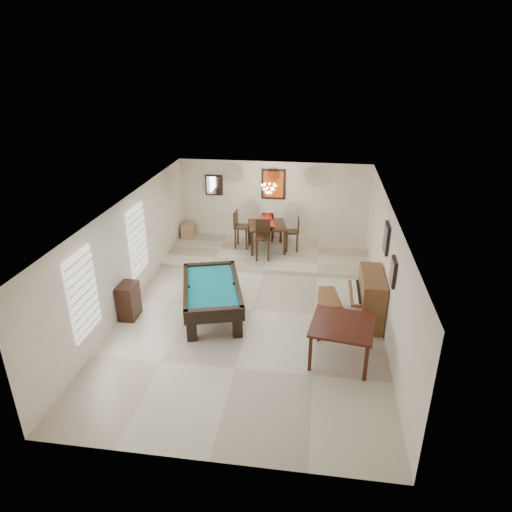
% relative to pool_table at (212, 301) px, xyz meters
% --- Properties ---
extents(ground_plane, '(6.00, 9.00, 0.02)m').
position_rel_pool_table_xyz_m(ground_plane, '(0.89, 0.37, -0.40)').
color(ground_plane, beige).
extents(wall_back, '(6.00, 0.04, 2.60)m').
position_rel_pool_table_xyz_m(wall_back, '(0.89, 4.87, 0.91)').
color(wall_back, silver).
rests_on(wall_back, ground_plane).
extents(wall_front, '(6.00, 0.04, 2.60)m').
position_rel_pool_table_xyz_m(wall_front, '(0.89, -4.13, 0.91)').
color(wall_front, silver).
rests_on(wall_front, ground_plane).
extents(wall_left, '(0.04, 9.00, 2.60)m').
position_rel_pool_table_xyz_m(wall_left, '(-2.11, 0.37, 0.91)').
color(wall_left, silver).
rests_on(wall_left, ground_plane).
extents(wall_right, '(0.04, 9.00, 2.60)m').
position_rel_pool_table_xyz_m(wall_right, '(3.89, 0.37, 0.91)').
color(wall_right, silver).
rests_on(wall_right, ground_plane).
extents(ceiling, '(6.00, 9.00, 0.04)m').
position_rel_pool_table_xyz_m(ceiling, '(0.89, 0.37, 2.21)').
color(ceiling, white).
rests_on(ceiling, wall_back).
extents(dining_step, '(6.00, 2.50, 0.12)m').
position_rel_pool_table_xyz_m(dining_step, '(0.89, 3.62, -0.33)').
color(dining_step, beige).
rests_on(dining_step, ground_plane).
extents(window_left_front, '(0.06, 1.00, 1.70)m').
position_rel_pool_table_xyz_m(window_left_front, '(-2.08, -1.83, 1.01)').
color(window_left_front, white).
rests_on(window_left_front, wall_left).
extents(window_left_rear, '(0.06, 1.00, 1.70)m').
position_rel_pool_table_xyz_m(window_left_rear, '(-2.08, 0.97, 1.01)').
color(window_left_rear, white).
rests_on(window_left_rear, wall_left).
extents(pool_table, '(1.87, 2.61, 0.78)m').
position_rel_pool_table_xyz_m(pool_table, '(0.00, 0.00, 0.00)').
color(pool_table, black).
rests_on(pool_table, ground_plane).
extents(square_table, '(1.37, 1.37, 0.83)m').
position_rel_pool_table_xyz_m(square_table, '(2.92, -1.28, 0.02)').
color(square_table, '#33130C').
rests_on(square_table, ground_plane).
extents(upright_piano, '(0.78, 1.39, 1.16)m').
position_rel_pool_table_xyz_m(upright_piano, '(3.48, 0.30, 0.19)').
color(upright_piano, brown).
rests_on(upright_piano, ground_plane).
extents(piano_bench, '(0.55, 1.03, 0.54)m').
position_rel_pool_table_xyz_m(piano_bench, '(2.71, 0.33, -0.12)').
color(piano_bench, brown).
rests_on(piano_bench, ground_plane).
extents(apothecary_chest, '(0.37, 0.56, 0.84)m').
position_rel_pool_table_xyz_m(apothecary_chest, '(-1.89, -0.33, 0.03)').
color(apothecary_chest, black).
rests_on(apothecary_chest, ground_plane).
extents(dining_table, '(1.32, 1.32, 0.92)m').
position_rel_pool_table_xyz_m(dining_table, '(0.82, 3.85, 0.19)').
color(dining_table, black).
rests_on(dining_table, dining_step).
extents(flower_vase, '(0.16, 0.16, 0.23)m').
position_rel_pool_table_xyz_m(flower_vase, '(0.82, 3.85, 0.76)').
color(flower_vase, red).
rests_on(flower_vase, dining_table).
extents(dining_chair_south, '(0.47, 0.47, 1.15)m').
position_rel_pool_table_xyz_m(dining_chair_south, '(0.79, 3.09, 0.31)').
color(dining_chair_south, black).
rests_on(dining_chair_south, dining_step).
extents(dining_chair_north, '(0.37, 0.37, 0.97)m').
position_rel_pool_table_xyz_m(dining_chair_north, '(0.77, 4.58, 0.21)').
color(dining_chair_north, black).
rests_on(dining_chair_north, dining_step).
extents(dining_chair_west, '(0.45, 0.45, 1.16)m').
position_rel_pool_table_xyz_m(dining_chair_west, '(0.04, 3.89, 0.31)').
color(dining_chair_west, black).
rests_on(dining_chair_west, dining_step).
extents(dining_chair_east, '(0.41, 0.41, 1.04)m').
position_rel_pool_table_xyz_m(dining_chair_east, '(1.59, 3.85, 0.25)').
color(dining_chair_east, black).
rests_on(dining_chair_east, dining_step).
extents(corner_bench, '(0.45, 0.54, 0.45)m').
position_rel_pool_table_xyz_m(corner_bench, '(-1.85, 4.50, -0.05)').
color(corner_bench, '#A28158').
rests_on(corner_bench, dining_step).
extents(chandelier, '(0.44, 0.44, 0.60)m').
position_rel_pool_table_xyz_m(chandelier, '(0.89, 3.57, 1.81)').
color(chandelier, '#FFE5B2').
rests_on(chandelier, ceiling).
extents(back_painting, '(0.75, 0.06, 0.95)m').
position_rel_pool_table_xyz_m(back_painting, '(0.89, 4.83, 1.51)').
color(back_painting, '#D84C14').
rests_on(back_painting, wall_back).
extents(back_mirror, '(0.55, 0.06, 0.65)m').
position_rel_pool_table_xyz_m(back_mirror, '(-1.01, 4.83, 1.41)').
color(back_mirror, white).
rests_on(back_mirror, wall_back).
extents(right_picture_upper, '(0.06, 0.55, 0.65)m').
position_rel_pool_table_xyz_m(right_picture_upper, '(3.85, 0.67, 1.51)').
color(right_picture_upper, slate).
rests_on(right_picture_upper, wall_right).
extents(right_picture_lower, '(0.06, 0.45, 0.55)m').
position_rel_pool_table_xyz_m(right_picture_lower, '(3.85, -0.63, 1.31)').
color(right_picture_lower, gray).
rests_on(right_picture_lower, wall_right).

